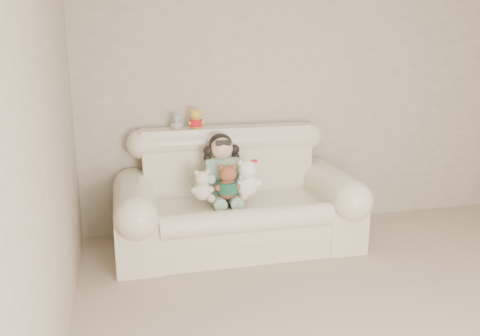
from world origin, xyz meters
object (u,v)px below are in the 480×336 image
(sofa, at_px, (237,191))
(seated_child, at_px, (222,167))
(brown_teddy, at_px, (228,178))
(cream_teddy, at_px, (202,182))
(white_cat, at_px, (247,174))

(sofa, height_order, seated_child, sofa)
(brown_teddy, bearing_deg, cream_teddy, 157.49)
(brown_teddy, xyz_separation_m, cream_teddy, (-0.21, 0.02, -0.02))
(white_cat, bearing_deg, seated_child, 125.05)
(seated_child, xyz_separation_m, cream_teddy, (-0.21, -0.19, -0.07))
(sofa, xyz_separation_m, seated_child, (-0.12, 0.08, 0.20))
(seated_child, xyz_separation_m, white_cat, (0.18, -0.19, -0.03))
(white_cat, height_order, cream_teddy, white_cat)
(sofa, distance_m, white_cat, 0.22)
(brown_teddy, relative_size, cream_teddy, 1.16)
(brown_teddy, distance_m, white_cat, 0.18)
(sofa, bearing_deg, white_cat, -61.45)
(cream_teddy, bearing_deg, brown_teddy, 12.16)
(cream_teddy, bearing_deg, white_cat, 17.16)
(seated_child, distance_m, cream_teddy, 0.29)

